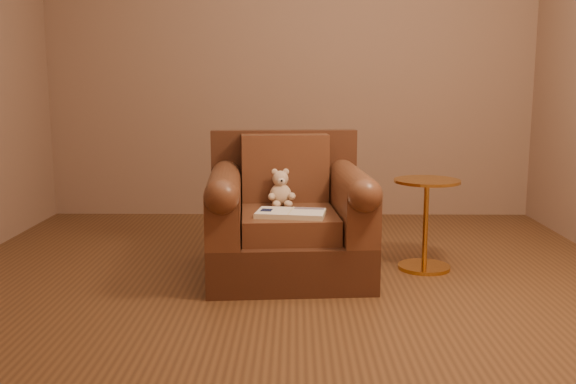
{
  "coord_description": "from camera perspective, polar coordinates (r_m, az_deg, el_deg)",
  "views": [
    {
      "loc": [
        0.04,
        -3.35,
        1.11
      ],
      "look_at": [
        0.0,
        0.21,
        0.5
      ],
      "focal_mm": 40.0,
      "sensor_mm": 36.0,
      "label": 1
    }
  ],
  "objects": [
    {
      "name": "guidebook",
      "position": [
        3.49,
        0.24,
        -1.91
      ],
      "size": [
        0.4,
        0.27,
        0.03
      ],
      "rotation": [
        0.0,
        0.0,
        -0.14
      ],
      "color": "beige",
      "rests_on": "armchair"
    },
    {
      "name": "armchair",
      "position": [
        3.73,
        -0.03,
        -2.55
      ],
      "size": [
        0.97,
        0.93,
        0.82
      ],
      "rotation": [
        0.0,
        0.0,
        0.08
      ],
      "color": "#452517",
      "rests_on": "floor"
    },
    {
      "name": "side_table",
      "position": [
        3.9,
        12.14,
        -2.56
      ],
      "size": [
        0.39,
        0.39,
        0.54
      ],
      "color": "gold",
      "rests_on": "floor"
    },
    {
      "name": "floor",
      "position": [
        3.53,
        -0.1,
        -8.58
      ],
      "size": [
        4.0,
        4.0,
        0.0
      ],
      "primitive_type": "plane",
      "color": "brown",
      "rests_on": "ground"
    },
    {
      "name": "teddy_bear",
      "position": [
        3.77,
        -0.64,
        0.03
      ],
      "size": [
        0.16,
        0.18,
        0.22
      ],
      "rotation": [
        0.0,
        0.0,
        0.15
      ],
      "color": "beige",
      "rests_on": "armchair"
    }
  ]
}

